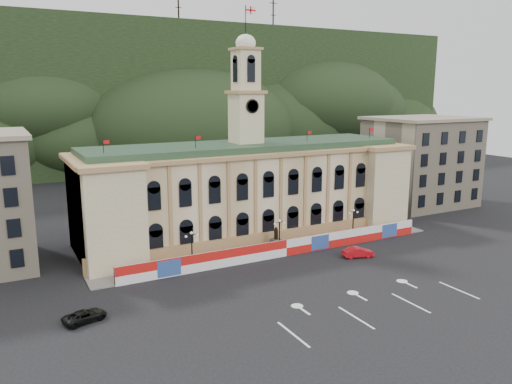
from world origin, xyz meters
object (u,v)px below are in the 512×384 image
statue (276,243)px  red_sedan (358,252)px  lamp_center (279,233)px  black_suv (85,316)px

statue → red_sedan: 12.37m
lamp_center → statue: bearing=90.0°
lamp_center → black_suv: bearing=-161.1°
red_sedan → black_suv: 39.16m
red_sedan → lamp_center: bearing=66.8°
statue → red_sedan: size_ratio=0.77×
statue → lamp_center: lamp_center is taller
red_sedan → statue: bearing=63.2°
black_suv → red_sedan: bearing=-101.6°
statue → black_suv: bearing=-159.4°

